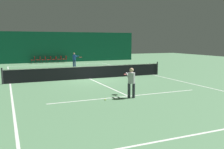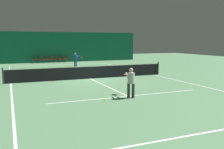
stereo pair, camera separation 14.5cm
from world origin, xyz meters
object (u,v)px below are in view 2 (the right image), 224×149
(courtside_chair_2, at_px, (46,59))
(player_far, at_px, (76,59))
(courtside_chair_0, at_px, (35,59))
(courtside_chair_4, at_px, (57,59))
(courtside_chair_5, at_px, (62,59))
(courtside_chair_3, at_px, (51,59))
(courtside_chair_6, at_px, (67,59))
(tennis_ball, at_px, (105,100))
(courtside_chair_1, at_px, (41,59))
(player_near, at_px, (131,80))
(tennis_net, at_px, (90,72))

(courtside_chair_2, bearing_deg, player_far, 20.99)
(courtside_chair_0, distance_m, courtside_chair_4, 2.65)
(player_far, height_order, courtside_chair_5, player_far)
(player_far, relative_size, courtside_chair_0, 1.80)
(courtside_chair_3, height_order, courtside_chair_6, same)
(courtside_chair_5, relative_size, tennis_ball, 12.73)
(courtside_chair_6, bearing_deg, courtside_chair_1, -90.00)
(player_near, bearing_deg, tennis_net, 12.16)
(courtside_chair_4, height_order, courtside_chair_6, same)
(tennis_net, xyz_separation_m, courtside_chair_6, (1.50, 14.80, -0.03))
(tennis_net, height_order, courtside_chair_6, tennis_net)
(courtside_chair_2, distance_m, courtside_chair_5, 1.99)
(courtside_chair_6, bearing_deg, courtside_chair_2, -90.00)
(player_far, bearing_deg, courtside_chair_6, 147.28)
(player_far, distance_m, courtside_chair_1, 6.75)
(courtside_chair_1, height_order, courtside_chair_5, same)
(courtside_chair_2, xyz_separation_m, courtside_chair_5, (1.99, 0.00, 0.00))
(courtside_chair_4, bearing_deg, tennis_net, -0.66)
(courtside_chair_1, bearing_deg, courtside_chair_3, 90.00)
(player_near, bearing_deg, courtside_chair_4, 11.94)
(courtside_chair_6, height_order, tennis_ball, courtside_chair_6)
(courtside_chair_2, relative_size, courtside_chair_4, 1.00)
(courtside_chair_3, height_order, courtside_chair_4, same)
(player_far, distance_m, courtside_chair_6, 6.06)
(player_near, distance_m, courtside_chair_6, 21.62)
(player_far, distance_m, courtside_chair_5, 6.06)
(courtside_chair_2, bearing_deg, courtside_chair_1, -90.00)
(tennis_ball, bearing_deg, tennis_net, 78.11)
(courtside_chair_0, bearing_deg, courtside_chair_3, 90.00)
(tennis_net, relative_size, tennis_ball, 181.82)
(player_near, xyz_separation_m, courtside_chair_6, (1.54, 21.56, -0.39))
(courtside_chair_2, bearing_deg, courtside_chair_4, 90.00)
(courtside_chair_3, bearing_deg, tennis_ball, -2.48)
(courtside_chair_0, relative_size, courtside_chair_4, 1.00)
(courtside_chair_0, xyz_separation_m, courtside_chair_1, (0.66, 0.00, 0.00))
(tennis_net, xyz_separation_m, player_far, (1.16, 8.76, 0.37))
(courtside_chair_0, distance_m, tennis_ball, 21.60)
(courtside_chair_0, relative_size, tennis_ball, 12.73)
(tennis_ball, bearing_deg, courtside_chair_4, 85.77)
(courtside_chair_4, xyz_separation_m, tennis_ball, (-1.60, -21.57, -0.45))
(player_near, relative_size, courtside_chair_4, 1.78)
(courtside_chair_0, bearing_deg, courtside_chair_5, 90.00)
(courtside_chair_2, xyz_separation_m, courtside_chair_4, (1.33, 0.00, 0.00))
(player_near, height_order, courtside_chair_2, player_near)
(courtside_chair_5, bearing_deg, courtside_chair_4, -90.00)
(courtside_chair_6, relative_size, tennis_ball, 12.73)
(courtside_chair_6, xyz_separation_m, tennis_ball, (-2.92, -21.57, -0.45))
(tennis_net, height_order, courtside_chair_0, tennis_net)
(courtside_chair_1, distance_m, courtside_chair_2, 0.66)
(courtside_chair_2, relative_size, courtside_chair_6, 1.00)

